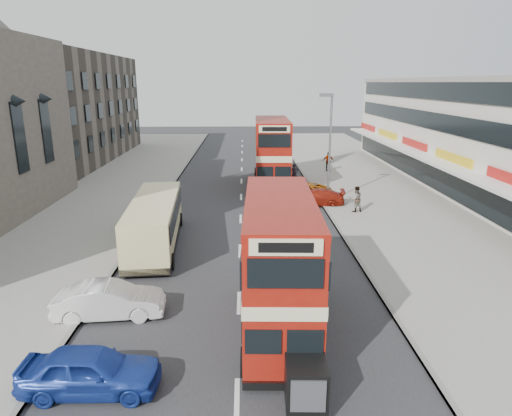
% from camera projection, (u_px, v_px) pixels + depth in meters
% --- Properties ---
extents(ground, '(160.00, 160.00, 0.00)m').
position_uv_depth(ground, '(238.00, 328.00, 16.87)').
color(ground, '#28282B').
rests_on(ground, ground).
extents(road_surface, '(12.00, 90.00, 0.01)m').
position_uv_depth(road_surface, '(241.00, 197.00, 36.13)').
color(road_surface, '#28282B').
rests_on(road_surface, ground).
extents(pavement_right, '(12.00, 90.00, 0.15)m').
position_uv_depth(pavement_right, '(389.00, 195.00, 36.42)').
color(pavement_right, gray).
rests_on(pavement_right, ground).
extents(pavement_left, '(12.00, 90.00, 0.15)m').
position_uv_depth(pavement_left, '(90.00, 197.00, 35.80)').
color(pavement_left, gray).
rests_on(pavement_left, ground).
extents(kerb_left, '(0.20, 90.00, 0.16)m').
position_uv_depth(kerb_left, '(165.00, 197.00, 35.95)').
color(kerb_left, gray).
rests_on(kerb_left, ground).
extents(kerb_right, '(0.20, 90.00, 0.16)m').
position_uv_depth(kerb_right, '(317.00, 196.00, 36.27)').
color(kerb_right, gray).
rests_on(kerb_right, ground).
extents(brick_terrace, '(14.00, 28.00, 12.00)m').
position_uv_depth(brick_terrace, '(48.00, 108.00, 51.27)').
color(brick_terrace, '#66594C').
rests_on(brick_terrace, ground).
extents(commercial_row, '(9.90, 46.20, 9.30)m').
position_uv_depth(commercial_row, '(481.00, 135.00, 37.30)').
color(commercial_row, beige).
rests_on(commercial_row, ground).
extents(street_lamp, '(1.00, 0.20, 8.12)m').
position_uv_depth(street_lamp, '(329.00, 140.00, 33.08)').
color(street_lamp, slate).
rests_on(street_lamp, ground).
extents(bus_main, '(2.69, 8.85, 4.83)m').
position_uv_depth(bus_main, '(279.00, 266.00, 16.13)').
color(bus_main, black).
rests_on(bus_main, ground).
extents(bus_second, '(3.02, 10.32, 5.66)m').
position_uv_depth(bus_second, '(272.00, 153.00, 39.06)').
color(bus_second, black).
rests_on(bus_second, ground).
extents(coach, '(3.05, 9.47, 2.47)m').
position_uv_depth(coach, '(155.00, 221.00, 25.01)').
color(coach, black).
rests_on(coach, ground).
extents(car_left_near, '(4.12, 1.70, 1.40)m').
position_uv_depth(car_left_near, '(91.00, 370.00, 13.25)').
color(car_left_near, '#1B3698').
rests_on(car_left_near, ground).
extents(car_left_front, '(4.30, 1.81, 1.38)m').
position_uv_depth(car_left_front, '(110.00, 301.00, 17.52)').
color(car_left_front, white).
rests_on(car_left_front, ground).
extents(car_right_a, '(4.43, 2.25, 1.23)m').
position_uv_depth(car_right_a, '(316.00, 197.00, 33.55)').
color(car_right_a, maroon).
rests_on(car_right_a, ground).
extents(car_right_b, '(4.85, 2.42, 1.32)m').
position_uv_depth(car_right_b, '(301.00, 191.00, 35.13)').
color(car_right_b, '#B86412').
rests_on(car_right_b, ground).
extents(pedestrian_near, '(0.77, 0.61, 1.83)m').
position_uv_depth(pedestrian_near, '(356.00, 199.00, 31.29)').
color(pedestrian_near, gray).
rests_on(pedestrian_near, pavement_right).
extents(pedestrian_far, '(1.16, 0.52, 1.95)m').
position_uv_depth(pedestrian_far, '(328.00, 161.00, 45.79)').
color(pedestrian_far, gray).
rests_on(pedestrian_far, pavement_right).
extents(cyclist, '(0.68, 1.68, 2.21)m').
position_uv_depth(cyclist, '(294.00, 180.00, 38.66)').
color(cyclist, gray).
rests_on(cyclist, ground).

